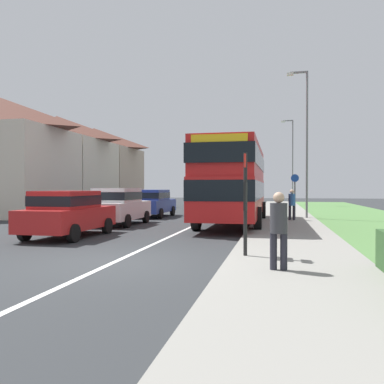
% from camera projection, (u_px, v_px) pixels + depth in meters
% --- Properties ---
extents(ground_plane, '(120.00, 120.00, 0.00)m').
position_uv_depth(ground_plane, '(114.00, 262.00, 9.24)').
color(ground_plane, '#2D3033').
extents(lane_marking_centre, '(0.14, 60.00, 0.01)m').
position_uv_depth(lane_marking_centre, '(189.00, 228.00, 17.06)').
color(lane_marking_centre, silver).
rests_on(lane_marking_centre, ground_plane).
extents(pavement_near_side, '(3.20, 68.00, 0.12)m').
position_uv_depth(pavement_near_side, '(290.00, 235.00, 14.22)').
color(pavement_near_side, gray).
rests_on(pavement_near_side, ground_plane).
extents(double_decker_bus, '(2.80, 9.86, 3.70)m').
position_uv_depth(double_decker_bus, '(234.00, 180.00, 18.54)').
color(double_decker_bus, red).
rests_on(double_decker_bus, ground_plane).
extents(parked_car_red, '(1.96, 4.10, 1.64)m').
position_uv_depth(parked_car_red, '(68.00, 212.00, 13.89)').
color(parked_car_red, '#B21E1E').
rests_on(parked_car_red, ground_plane).
extents(parked_car_white, '(1.98, 4.11, 1.74)m').
position_uv_depth(parked_car_white, '(119.00, 205.00, 18.53)').
color(parked_car_white, silver).
rests_on(parked_car_white, ground_plane).
extents(parked_car_blue, '(1.88, 4.30, 1.64)m').
position_uv_depth(parked_car_blue, '(153.00, 202.00, 23.62)').
color(parked_car_blue, navy).
rests_on(parked_car_blue, ground_plane).
extents(pedestrian_at_stop, '(0.34, 0.34, 1.67)m').
position_uv_depth(pedestrian_at_stop, '(279.00, 227.00, 7.81)').
color(pedestrian_at_stop, '#23232D').
rests_on(pedestrian_at_stop, ground_plane).
extents(pedestrian_walking_away, '(0.34, 0.34, 1.67)m').
position_uv_depth(pedestrian_walking_away, '(292.00, 203.00, 19.96)').
color(pedestrian_walking_away, '#23232D').
rests_on(pedestrian_walking_away, ground_plane).
extents(bus_stop_sign, '(0.09, 0.52, 2.60)m').
position_uv_depth(bus_stop_sign, '(245.00, 197.00, 9.47)').
color(bus_stop_sign, black).
rests_on(bus_stop_sign, ground_plane).
extents(cycle_route_sign, '(0.44, 0.08, 2.52)m').
position_uv_depth(cycle_route_sign, '(295.00, 194.00, 22.10)').
color(cycle_route_sign, slate).
rests_on(cycle_route_sign, ground_plane).
extents(street_lamp_mid, '(1.14, 0.20, 8.12)m').
position_uv_depth(street_lamp_mid, '(305.00, 135.00, 21.44)').
color(street_lamp_mid, slate).
rests_on(street_lamp_mid, ground_plane).
extents(street_lamp_far, '(1.14, 0.20, 8.29)m').
position_uv_depth(street_lamp_far, '(292.00, 157.00, 37.88)').
color(street_lamp_far, slate).
rests_on(street_lamp_far, ground_plane).
extents(house_terrace_far_side, '(7.84, 19.29, 7.43)m').
position_uv_depth(house_terrace_far_side, '(57.00, 163.00, 31.06)').
color(house_terrace_far_side, beige).
rests_on(house_terrace_far_side, ground_plane).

